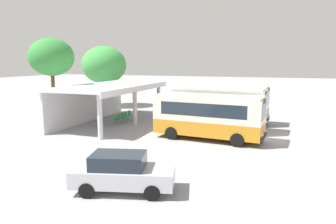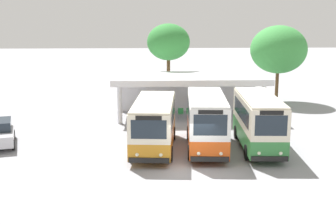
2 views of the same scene
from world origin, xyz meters
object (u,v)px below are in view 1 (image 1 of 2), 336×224
(waiting_chair_end_by_column, at_px, (116,119))
(waiting_chair_middle_seat, at_px, (123,116))
(waiting_chair_second_from_end, at_px, (120,118))
(city_bus_nearest_orange, at_px, (209,115))
(parked_car_flank, at_px, (122,172))
(waiting_chair_fourth_seat, at_px, (127,115))
(waiting_chair_fifth_seat, at_px, (130,114))
(city_bus_middle_cream, at_px, (224,102))
(city_bus_second_in_row, at_px, (218,107))

(waiting_chair_end_by_column, bearing_deg, waiting_chair_middle_seat, 2.34)
(waiting_chair_second_from_end, bearing_deg, waiting_chair_middle_seat, 0.95)
(city_bus_nearest_orange, xyz_separation_m, parked_car_flank, (-9.92, 1.45, -0.90))
(waiting_chair_second_from_end, distance_m, waiting_chair_fourth_seat, 1.38)
(waiting_chair_fifth_seat, bearing_deg, city_bus_middle_cream, -80.27)
(waiting_chair_end_by_column, distance_m, waiting_chair_fifth_seat, 2.75)
(waiting_chair_end_by_column, xyz_separation_m, waiting_chair_second_from_end, (0.69, 0.04, 0.00))
(parked_car_flank, bearing_deg, waiting_chair_fifth_seat, 25.55)
(waiting_chair_middle_seat, relative_size, waiting_chair_fourth_seat, 1.00)
(city_bus_middle_cream, relative_size, waiting_chair_second_from_end, 8.90)
(waiting_chair_end_by_column, relative_size, waiting_chair_fourth_seat, 1.00)
(city_bus_nearest_orange, relative_size, waiting_chair_second_from_end, 8.95)
(city_bus_nearest_orange, relative_size, waiting_chair_middle_seat, 8.95)
(parked_car_flank, distance_m, waiting_chair_end_by_column, 14.09)
(city_bus_nearest_orange, distance_m, waiting_chair_middle_seat, 9.40)
(waiting_chair_middle_seat, xyz_separation_m, waiting_chair_fifth_seat, (1.38, -0.00, 0.00))
(waiting_chair_fifth_seat, bearing_deg, waiting_chair_end_by_column, -178.93)
(waiting_chair_second_from_end, bearing_deg, waiting_chair_fourth_seat, 0.40)
(city_bus_middle_cream, distance_m, waiting_chair_fourth_seat, 8.94)
(parked_car_flank, relative_size, waiting_chair_fourth_seat, 5.28)
(waiting_chair_fourth_seat, bearing_deg, waiting_chair_middle_seat, 179.86)
(waiting_chair_end_by_column, distance_m, waiting_chair_fourth_seat, 2.07)
(waiting_chair_fifth_seat, bearing_deg, city_bus_second_in_row, -101.59)
(parked_car_flank, bearing_deg, waiting_chair_fourth_seat, 26.62)
(waiting_chair_fifth_seat, bearing_deg, parked_car_flank, -154.45)
(waiting_chair_middle_seat, bearing_deg, waiting_chair_second_from_end, -179.05)
(city_bus_middle_cream, height_order, waiting_chair_end_by_column, city_bus_middle_cream)
(city_bus_nearest_orange, distance_m, city_bus_middle_cream, 6.49)
(city_bus_middle_cream, xyz_separation_m, waiting_chair_fourth_seat, (-2.16, 8.58, -1.31))
(city_bus_middle_cream, distance_m, waiting_chair_end_by_column, 9.60)
(waiting_chair_fifth_seat, bearing_deg, waiting_chair_fourth_seat, 179.74)
(waiting_chair_end_by_column, bearing_deg, waiting_chair_fifth_seat, 1.07)
(waiting_chair_end_by_column, bearing_deg, city_bus_nearest_orange, -104.85)
(parked_car_flank, distance_m, waiting_chair_middle_seat, 15.32)
(city_bus_middle_cream, distance_m, waiting_chair_middle_seat, 9.14)
(city_bus_second_in_row, distance_m, waiting_chair_middle_seat, 8.75)
(city_bus_second_in_row, xyz_separation_m, waiting_chair_fourth_seat, (1.08, 8.64, -1.34))
(city_bus_nearest_orange, distance_m, waiting_chair_second_from_end, 9.15)
(parked_car_flank, relative_size, waiting_chair_fifth_seat, 5.28)
(city_bus_nearest_orange, bearing_deg, city_bus_second_in_row, -0.98)
(waiting_chair_middle_seat, bearing_deg, city_bus_middle_cream, -71.64)
(city_bus_second_in_row, height_order, waiting_chair_fourth_seat, city_bus_second_in_row)
(city_bus_middle_cream, distance_m, waiting_chair_fifth_seat, 8.80)
(waiting_chair_end_by_column, bearing_deg, city_bus_second_in_row, -83.48)
(waiting_chair_middle_seat, bearing_deg, parked_car_flank, -152.22)
(city_bus_nearest_orange, height_order, city_bus_second_in_row, city_bus_second_in_row)
(city_bus_nearest_orange, bearing_deg, waiting_chair_middle_seat, 67.04)
(city_bus_second_in_row, xyz_separation_m, waiting_chair_end_by_column, (-0.98, 8.59, -1.34))
(waiting_chair_second_from_end, height_order, waiting_chair_fifth_seat, same)
(waiting_chair_second_from_end, height_order, waiting_chair_middle_seat, same)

